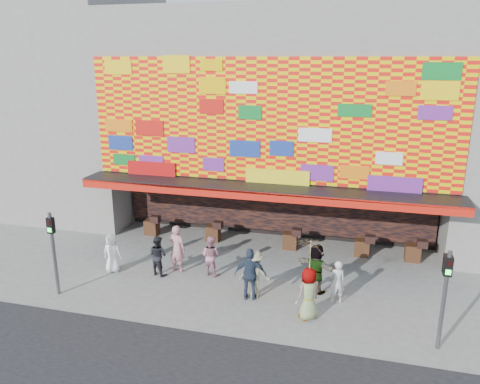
{
  "coord_description": "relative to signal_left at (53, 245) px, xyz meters",
  "views": [
    {
      "loc": [
        3.73,
        -14.11,
        8.0
      ],
      "look_at": [
        -0.55,
        2.0,
        3.16
      ],
      "focal_mm": 35.0,
      "sensor_mm": 36.0,
      "label": 1
    }
  ],
  "objects": [
    {
      "name": "ped_b",
      "position": [
        3.34,
        2.79,
        -0.93
      ],
      "size": [
        0.76,
        0.59,
        1.87
      ],
      "primitive_type": "imported",
      "rotation": [
        0.0,
        0.0,
        2.92
      ],
      "color": "#BD7A82",
      "rests_on": "ground"
    },
    {
      "name": "ped_f",
      "position": [
        8.67,
        2.47,
        -0.96
      ],
      "size": [
        1.74,
        1.13,
        1.79
      ],
      "primitive_type": "imported",
      "rotation": [
        0.0,
        0.0,
        2.75
      ],
      "color": "gray",
      "rests_on": "ground"
    },
    {
      "name": "ped_i",
      "position": [
        4.67,
        2.83,
        -1.09
      ],
      "size": [
        0.86,
        0.73,
        1.55
      ],
      "primitive_type": "imported",
      "rotation": [
        0.0,
        0.0,
        2.93
      ],
      "color": "#BD7A8D",
      "rests_on": "ground"
    },
    {
      "name": "shop_building",
      "position": [
        6.2,
        9.68,
        3.37
      ],
      "size": [
        15.2,
        9.4,
        10.0
      ],
      "color": "gray",
      "rests_on": "ground"
    },
    {
      "name": "ped_c",
      "position": [
        2.74,
        2.33,
        -1.08
      ],
      "size": [
        0.89,
        0.77,
        1.55
      ],
      "primitive_type": "imported",
      "rotation": [
        0.0,
        0.0,
        2.86
      ],
      "color": "black",
      "rests_on": "ground"
    },
    {
      "name": "ped_e",
      "position": [
        6.57,
        1.38,
        -0.94
      ],
      "size": [
        1.15,
        0.64,
        1.85
      ],
      "primitive_type": "imported",
      "rotation": [
        0.0,
        0.0,
        3.33
      ],
      "color": "#2C394E",
      "rests_on": "ground"
    },
    {
      "name": "parasol",
      "position": [
        8.62,
        0.66,
        0.32
      ],
      "size": [
        1.2,
        1.22,
        1.92
      ],
      "color": "beige",
      "rests_on": "ground"
    },
    {
      "name": "ped_g",
      "position": [
        8.62,
        0.66,
        -1.0
      ],
      "size": [
        0.98,
        0.97,
        1.72
      ],
      "primitive_type": "imported",
      "rotation": [
        0.0,
        0.0,
        3.9
      ],
      "color": "gray",
      "rests_on": "ground"
    },
    {
      "name": "ped_d",
      "position": [
        6.68,
        1.59,
        -1.01
      ],
      "size": [
        1.16,
        0.74,
        1.7
      ],
      "primitive_type": "imported",
      "rotation": [
        0.0,
        0.0,
        3.24
      ],
      "color": "gray",
      "rests_on": "ground"
    },
    {
      "name": "ped_h",
      "position": [
        9.42,
        1.91,
        -1.11
      ],
      "size": [
        0.64,
        0.53,
        1.51
      ],
      "primitive_type": "imported",
      "rotation": [
        0.0,
        0.0,
        3.5
      ],
      "color": "silver",
      "rests_on": "ground"
    },
    {
      "name": "neighbor_left",
      "position": [
        -6.8,
        9.5,
        4.14
      ],
      "size": [
        11.0,
        8.0,
        12.0
      ],
      "primitive_type": "cube",
      "color": "gray",
      "rests_on": "ground"
    },
    {
      "name": "ground",
      "position": [
        6.2,
        1.5,
        -1.86
      ],
      "size": [
        90.0,
        90.0,
        0.0
      ],
      "primitive_type": "plane",
      "color": "slate",
      "rests_on": "ground"
    },
    {
      "name": "signal_right",
      "position": [
        12.4,
        0.0,
        0.0
      ],
      "size": [
        0.22,
        0.2,
        3.0
      ],
      "color": "#59595B",
      "rests_on": "ground"
    },
    {
      "name": "ped_a",
      "position": [
        0.93,
        2.12,
        -1.11
      ],
      "size": [
        0.75,
        0.51,
        1.5
      ],
      "primitive_type": "imported",
      "rotation": [
        0.0,
        0.0,
        3.18
      ],
      "color": "white",
      "rests_on": "ground"
    },
    {
      "name": "signal_left",
      "position": [
        0.0,
        0.0,
        0.0
      ],
      "size": [
        0.22,
        0.2,
        3.0
      ],
      "color": "#59595B",
      "rests_on": "ground"
    }
  ]
}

